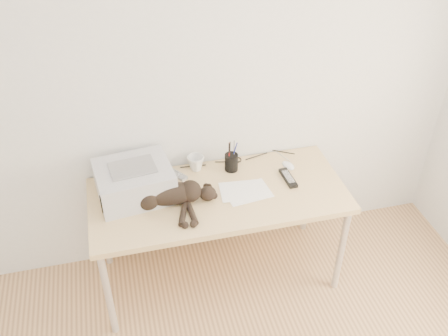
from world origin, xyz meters
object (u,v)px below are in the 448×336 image
object	(u,v)px
printer	(134,181)
cat	(168,196)
mug	(196,163)
mouse	(288,164)
pen_cup	(231,162)
desk	(216,201)

from	to	relation	value
printer	cat	xyz separation A→B (m)	(0.18, -0.14, -0.04)
printer	mug	distance (m)	0.45
mouse	mug	bearing A→B (deg)	151.77
pen_cup	mouse	bearing A→B (deg)	-8.34
mug	mouse	world-z (taller)	mug
desk	mouse	size ratio (longest dim) A/B	14.91
printer	mouse	bearing A→B (deg)	2.73
cat	mouse	size ratio (longest dim) A/B	6.16
mug	desk	bearing A→B (deg)	-65.94
pen_cup	cat	bearing A→B (deg)	-151.75
desk	printer	xyz separation A→B (m)	(-0.50, 0.03, 0.24)
desk	mug	world-z (taller)	mug
mug	pen_cup	size ratio (longest dim) A/B	0.49
printer	mouse	xyz separation A→B (m)	(1.02, 0.05, -0.09)
cat	mug	xyz separation A→B (m)	(0.23, 0.31, -0.01)
printer	pen_cup	xyz separation A→B (m)	(0.64, 0.10, -0.04)
cat	mug	bearing A→B (deg)	56.95
pen_cup	desk	bearing A→B (deg)	-135.90
desk	cat	distance (m)	0.39
pen_cup	mouse	size ratio (longest dim) A/B	2.08
printer	mouse	size ratio (longest dim) A/B	4.58
mug	pen_cup	world-z (taller)	pen_cup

